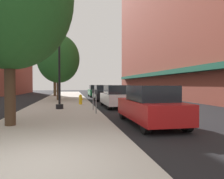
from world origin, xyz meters
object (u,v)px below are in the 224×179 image
lamppost (59,61)px  fire_hydrant (81,99)px  parking_meter_far (93,97)px  car_red (150,106)px  parking_meter_near (96,98)px  tree_mid (58,59)px  car_white (116,97)px  tree_near (55,64)px  car_black (103,93)px  car_green (95,91)px

lamppost → fire_hydrant: 4.18m
parking_meter_far → car_red: 4.93m
parking_meter_near → fire_hydrant: bearing=96.3°
tree_mid → car_white: tree_mid is taller
parking_meter_near → lamppost: bearing=128.0°
car_white → lamppost: bearing=-162.7°
tree_near → car_white: size_ratio=1.57×
parking_meter_far → car_red: size_ratio=0.30×
lamppost → parking_meter_far: (2.08, -1.11, -2.25)m
car_white → car_black: 6.81m
tree_near → car_white: bearing=-70.3°
tree_mid → car_white: 9.01m
lamppost → car_green: 15.62m
car_white → parking_meter_far: bearing=-129.5°
lamppost → tree_near: bearing=95.3°
car_white → tree_near: bearing=109.2°
tree_mid → car_black: size_ratio=1.56×
tree_near → car_red: tree_near is taller
parking_meter_near → tree_near: tree_near is taller
car_green → car_white: bearing=-89.2°
parking_meter_far → car_black: car_black is taller
fire_hydrant → parking_meter_near: parking_meter_near is taller
fire_hydrant → parking_meter_near: size_ratio=0.60×
fire_hydrant → car_white: car_white is taller
tree_mid → car_green: bearing=55.7°
parking_meter_near → car_green: car_green is taller
lamppost → parking_meter_near: (2.08, -2.67, -2.25)m
car_black → car_green: bearing=91.7°
lamppost → tree_near: 17.13m
lamppost → parking_meter_far: 3.26m
tree_mid → car_black: bearing=-1.3°
tree_mid → car_black: (4.57, -0.10, -3.55)m
parking_meter_far → car_green: (1.95, 16.01, -0.14)m
parking_meter_far → car_red: (1.95, -4.52, -0.14)m
tree_near → car_black: (5.61, -8.89, -3.83)m
car_white → car_black: size_ratio=1.00×
lamppost → fire_hydrant: bearing=62.5°
parking_meter_far → car_green: car_green is taller
car_red → car_black: (0.00, 13.74, 0.00)m
tree_mid → fire_hydrant: bearing=-69.4°
tree_near → car_green: (5.61, -2.10, -3.83)m
fire_hydrant → parking_meter_near: bearing=-83.7°
parking_meter_far → tree_near: bearing=101.4°
tree_mid → car_green: 8.84m
lamppost → car_green: (4.03, 14.89, -2.39)m
car_black → car_white: bearing=-88.3°
parking_meter_far → car_black: (1.95, 9.22, -0.14)m
car_red → car_green: 20.53m
parking_meter_near → car_red: car_red is taller
car_red → car_white: (0.00, 6.93, 0.00)m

